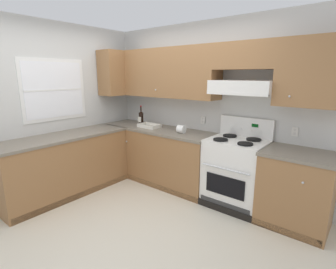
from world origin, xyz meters
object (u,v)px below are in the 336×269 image
at_px(stove, 235,172).
at_px(wine_bottle, 141,117).
at_px(paper_towel_roll, 181,129).
at_px(bowl, 149,126).

relative_size(stove, wine_bottle, 3.50).
bearing_deg(paper_towel_roll, stove, 3.39).
relative_size(wine_bottle, paper_towel_roll, 2.82).
relative_size(stove, bowl, 3.34).
distance_m(stove, paper_towel_roll, 1.01).
height_order(stove, paper_towel_roll, stove).
height_order(stove, wine_bottle, wine_bottle).
bearing_deg(bowl, stove, 1.39).
bearing_deg(paper_towel_roll, wine_bottle, 174.76).
bearing_deg(stove, wine_bottle, 178.93).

